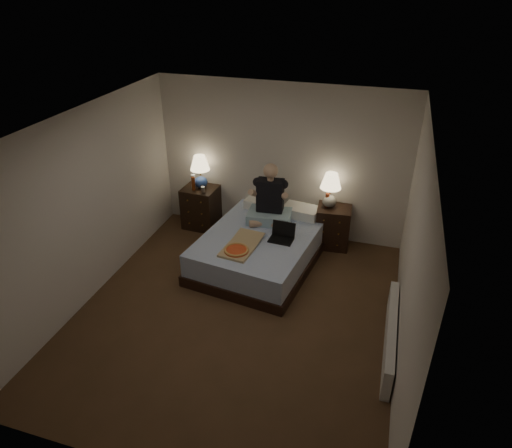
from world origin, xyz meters
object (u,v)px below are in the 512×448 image
(water_bottle, at_px, (193,182))
(pizza_box, at_px, (236,251))
(soda_can, at_px, (203,189))
(beer_bottle_right, at_px, (327,200))
(lamp_left, at_px, (200,172))
(person, at_px, (270,194))
(nightstand_left, at_px, (201,207))
(bed, at_px, (260,248))
(beer_bottle_left, at_px, (193,184))
(radiator, at_px, (390,335))
(nightstand_right, at_px, (333,226))
(lamp_right, at_px, (330,190))
(laptop, at_px, (281,233))

(water_bottle, bearing_deg, pizza_box, -47.84)
(soda_can, height_order, beer_bottle_right, beer_bottle_right)
(soda_can, relative_size, pizza_box, 0.13)
(lamp_left, bearing_deg, person, -17.65)
(water_bottle, relative_size, pizza_box, 0.33)
(nightstand_left, bearing_deg, bed, -28.63)
(soda_can, relative_size, beer_bottle_left, 0.43)
(radiator, bearing_deg, nightstand_right, 115.28)
(lamp_right, bearing_deg, bed, -136.59)
(nightstand_right, height_order, person, person)
(water_bottle, relative_size, beer_bottle_right, 1.09)
(lamp_left, height_order, beer_bottle_left, lamp_left)
(beer_bottle_left, distance_m, pizza_box, 1.77)
(soda_can, bearing_deg, nightstand_right, 4.58)
(nightstand_left, relative_size, pizza_box, 0.95)
(soda_can, height_order, beer_bottle_left, beer_bottle_left)
(beer_bottle_right, bearing_deg, beer_bottle_left, -177.02)
(nightstand_right, xyz_separation_m, lamp_right, (-0.09, 0.00, 0.62))
(soda_can, relative_size, person, 0.11)
(lamp_right, distance_m, beer_bottle_right, 0.17)
(bed, height_order, soda_can, soda_can)
(nightstand_right, distance_m, radiator, 2.34)
(lamp_left, bearing_deg, radiator, -33.14)
(nightstand_left, distance_m, lamp_right, 2.24)
(water_bottle, relative_size, laptop, 0.74)
(nightstand_right, bearing_deg, beer_bottle_right, -176.56)
(lamp_left, relative_size, beer_bottle_left, 2.43)
(soda_can, bearing_deg, lamp_left, 121.30)
(lamp_right, height_order, water_bottle, lamp_right)
(nightstand_left, relative_size, water_bottle, 2.88)
(nightstand_left, relative_size, laptop, 2.11)
(bed, xyz_separation_m, radiator, (1.96, -1.29, -0.05))
(pizza_box, bearing_deg, soda_can, 135.46)
(bed, bearing_deg, laptop, -7.49)
(bed, height_order, laptop, laptop)
(lamp_right, xyz_separation_m, radiator, (1.09, -2.11, -0.76))
(nightstand_right, distance_m, person, 1.20)
(nightstand_right, bearing_deg, lamp_left, 175.40)
(lamp_right, bearing_deg, lamp_left, 180.00)
(beer_bottle_right, height_order, pizza_box, beer_bottle_right)
(bed, xyz_separation_m, laptop, (0.34, -0.09, 0.37))
(lamp_left, height_order, beer_bottle_right, lamp_left)
(pizza_box, bearing_deg, water_bottle, 138.77)
(beer_bottle_left, bearing_deg, radiator, -30.87)
(bed, height_order, nightstand_left, nightstand_left)
(bed, bearing_deg, nightstand_right, 48.52)
(nightstand_left, relative_size, nightstand_right, 1.06)
(bed, relative_size, laptop, 5.92)
(water_bottle, bearing_deg, radiator, -31.32)
(laptop, bearing_deg, beer_bottle_right, 64.59)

